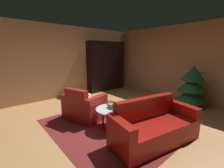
# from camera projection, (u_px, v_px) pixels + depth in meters

# --- Properties ---
(ground_plane) EXTENTS (7.78, 7.78, 0.00)m
(ground_plane) POSITION_uv_depth(u_px,v_px,m) (111.00, 121.00, 3.74)
(ground_plane) COLOR #B37D4B
(wall_back) EXTENTS (5.78, 0.06, 2.67)m
(wall_back) POSITION_uv_depth(u_px,v_px,m) (178.00, 62.00, 5.56)
(wall_back) COLOR tan
(wall_back) RESTS_ON ground
(wall_left) EXTENTS (0.06, 6.60, 2.67)m
(wall_left) POSITION_uv_depth(u_px,v_px,m) (61.00, 62.00, 5.58)
(wall_left) COLOR tan
(wall_left) RESTS_ON ground
(area_rug) EXTENTS (2.91, 2.47, 0.01)m
(area_rug) POSITION_uv_depth(u_px,v_px,m) (111.00, 126.00, 3.52)
(area_rug) COLOR maroon
(area_rug) RESTS_ON ground
(bookshelf_unit) EXTENTS (0.38, 1.82, 2.15)m
(bookshelf_unit) POSITION_uv_depth(u_px,v_px,m) (108.00, 66.00, 6.77)
(bookshelf_unit) COLOR black
(bookshelf_unit) RESTS_ON ground
(armchair_red) EXTENTS (1.13, 0.97, 0.83)m
(armchair_red) POSITION_uv_depth(u_px,v_px,m) (84.00, 107.00, 3.88)
(armchair_red) COLOR maroon
(armchair_red) RESTS_ON ground
(couch_red) EXTENTS (1.03, 1.84, 0.82)m
(couch_red) POSITION_uv_depth(u_px,v_px,m) (154.00, 127.00, 2.87)
(couch_red) COLOR maroon
(couch_red) RESTS_ON ground
(coffee_table) EXTENTS (0.70, 0.70, 0.45)m
(coffee_table) POSITION_uv_depth(u_px,v_px,m) (111.00, 110.00, 3.37)
(coffee_table) COLOR black
(coffee_table) RESTS_ON ground
(book_stack_on_table) EXTENTS (0.23, 0.18, 0.08)m
(book_stack_on_table) POSITION_uv_depth(u_px,v_px,m) (112.00, 106.00, 3.40)
(book_stack_on_table) COLOR gold
(book_stack_on_table) RESTS_ON coffee_table
(bottle_on_table) EXTENTS (0.08, 0.08, 0.23)m
(bottle_on_table) POSITION_uv_depth(u_px,v_px,m) (114.00, 108.00, 3.17)
(bottle_on_table) COLOR #5D240F
(bottle_on_table) RESTS_ON coffee_table
(decorated_tree) EXTENTS (0.89, 0.89, 1.29)m
(decorated_tree) POSITION_uv_depth(u_px,v_px,m) (192.00, 86.00, 4.71)
(decorated_tree) COLOR brown
(decorated_tree) RESTS_ON ground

